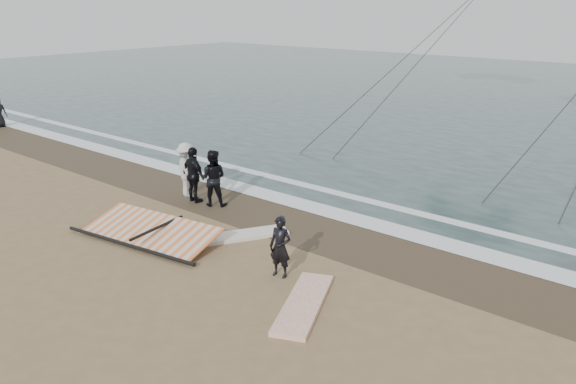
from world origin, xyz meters
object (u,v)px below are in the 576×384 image
Objects in this scene: man_main at (280,247)px; sail_rig at (154,231)px; board_white at (304,304)px; board_cream at (245,235)px.

man_main reaches higher than sail_rig.
board_white is 1.10× the size of board_cream.
sail_rig is at bearing 175.79° from man_main.
man_main is 0.62× the size of board_cream.
board_cream is at bearing 128.30° from board_white.
board_cream is (-3.70, 1.98, -0.00)m from board_white.
man_main is 0.56× the size of board_white.
board_cream is at bearing 41.32° from sail_rig.
sail_rig is (-1.95, -1.71, 0.14)m from board_cream.
board_white is 4.20m from board_cream.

